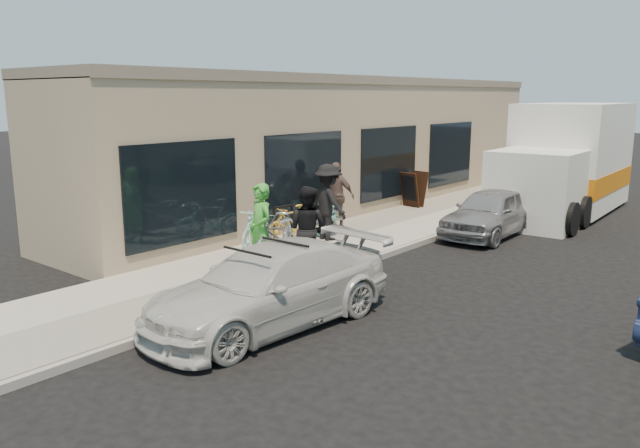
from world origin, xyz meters
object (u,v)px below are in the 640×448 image
Objects in this scene: cruiser_bike_a at (256,229)px; cruiser_bike_c at (292,224)px; tandem_bike at (281,236)px; cruiser_bike_b at (330,215)px; bystander_b at (336,196)px; bike_rack at (283,220)px; moving_truck at (566,165)px; sedan_silver at (490,213)px; woman_rider at (261,230)px; sandwich_board at (413,189)px; sedan_white at (270,287)px; bystander_a at (328,202)px; man_standing at (307,229)px.

cruiser_bike_a reaches higher than cruiser_bike_c.
tandem_bike is at bearing -49.57° from cruiser_bike_a.
cruiser_bike_b is 0.57m from bystander_b.
bike_rack is 1.61m from cruiser_bike_b.
moving_truck is 4.72× the size of cruiser_bike_c.
cruiser_bike_b reaches higher than bike_rack.
sedan_silver is 2.11× the size of cruiser_bike_a.
bystander_b reaches higher than bike_rack.
sedan_silver is 2.02× the size of woman_rider.
bystander_b is (0.23, -4.32, 0.33)m from sandwich_board.
tandem_bike is 1.46× the size of cruiser_bike_b.
bystander_b is (-1.47, 3.70, 0.24)m from tandem_bike.
bike_rack is 2.36m from tandem_bike.
sedan_white is 4.26m from cruiser_bike_a.
cruiser_bike_b is (-3.14, -2.81, -0.03)m from sedan_silver.
bike_rack is at bearing 136.33° from sedan_white.
cruiser_bike_b is at bearing 98.82° from cruiser_bike_c.
sandwich_board is 0.59× the size of bystander_a.
sandwich_board is 0.24× the size of sedan_white.
sandwich_board is 6.16m from cruiser_bike_c.
moving_truck is 8.29m from cruiser_bike_b.
cruiser_bike_c is (-3.25, 4.12, -0.04)m from sedan_white.
tandem_bike is 3.64m from cruiser_bike_b.
sedan_white is 2.45× the size of bystander_a.
bystander_a is (0.53, 0.77, 0.49)m from cruiser_bike_c.
tandem_bike is 1.46m from cruiser_bike_a.
man_standing is 1.17× the size of cruiser_bike_c.
sedan_silver is at bearing 52.91° from bike_rack.
man_standing is (0.54, 0.78, -0.04)m from woman_rider.
sedan_silver is 6.37m from cruiser_bike_a.
cruiser_bike_b is (-3.24, 5.60, -0.04)m from sedan_white.
bystander_b is (0.09, 1.94, 0.36)m from bike_rack.
sandwich_board is at bearing 91.27° from bike_rack.
sedan_silver is at bearing -112.58° from bystander_a.
man_standing is at bearing -70.78° from cruiser_bike_b.
cruiser_bike_b is at bearing -76.49° from sandwich_board.
man_standing is at bearing 71.35° from woman_rider.
sedan_white is at bearing -67.07° from cruiser_bike_a.
cruiser_bike_b reaches higher than cruiser_bike_c.
woman_rider is at bearing 120.30° from bystander_a.
woman_rider is (-2.03, -11.47, -0.44)m from moving_truck.
sedan_white reaches higher than sedan_silver.
bystander_a reaches higher than tandem_bike.
sandwich_board reaches higher than cruiser_bike_c.
bike_rack is at bearing 140.49° from woman_rider.
sedan_silver is at bearing -96.96° from moving_truck.
cruiser_bike_c is (-0.07, 1.28, -0.08)m from cruiser_bike_a.
cruiser_bike_a is (-1.95, 0.48, -0.35)m from man_standing.
sandwich_board is at bearing 67.61° from cruiser_bike_a.
sedan_white is at bearing -71.73° from tandem_bike.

